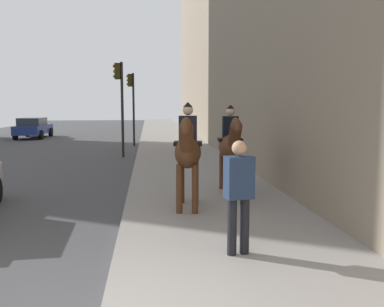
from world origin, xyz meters
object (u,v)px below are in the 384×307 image
(mounted_horse_near, at_px, (188,151))
(car_near_lane, at_px, (33,127))
(traffic_light_far_curb, at_px, (132,98))
(pedestrian_greeting, at_px, (239,190))
(mounted_horse_far, at_px, (231,145))
(traffic_light_near_curb, at_px, (120,94))

(mounted_horse_near, xyz_separation_m, car_near_lane, (21.43, 8.90, -0.62))
(car_near_lane, distance_m, traffic_light_far_curb, 9.78)
(car_near_lane, bearing_deg, traffic_light_far_curb, -131.40)
(car_near_lane, bearing_deg, pedestrian_greeting, -158.66)
(mounted_horse_far, xyz_separation_m, pedestrian_greeting, (-4.23, 0.73, -0.23))
(mounted_horse_near, height_order, pedestrian_greeting, mounted_horse_near)
(mounted_horse_near, xyz_separation_m, traffic_light_near_curb, (9.90, 2.04, 1.41))
(car_near_lane, distance_m, traffic_light_near_curb, 13.57)
(mounted_horse_near, relative_size, traffic_light_near_curb, 0.54)
(pedestrian_greeting, relative_size, traffic_light_near_curb, 0.41)
(mounted_horse_near, relative_size, traffic_light_far_curb, 0.55)
(pedestrian_greeting, xyz_separation_m, car_near_lane, (24.19, 9.39, -0.34))
(mounted_horse_near, xyz_separation_m, traffic_light_far_curb, (15.08, 1.73, 1.36))
(traffic_light_near_curb, bearing_deg, traffic_light_far_curb, -3.45)
(mounted_horse_far, height_order, traffic_light_near_curb, traffic_light_near_curb)
(pedestrian_greeting, height_order, traffic_light_far_curb, traffic_light_far_curb)
(mounted_horse_near, xyz_separation_m, pedestrian_greeting, (-2.76, -0.49, -0.28))
(traffic_light_near_curb, bearing_deg, pedestrian_greeting, -168.70)
(pedestrian_greeting, relative_size, traffic_light_far_curb, 0.41)
(mounted_horse_far, relative_size, car_near_lane, 0.49)
(mounted_horse_near, distance_m, pedestrian_greeting, 2.82)
(mounted_horse_far, height_order, car_near_lane, mounted_horse_far)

